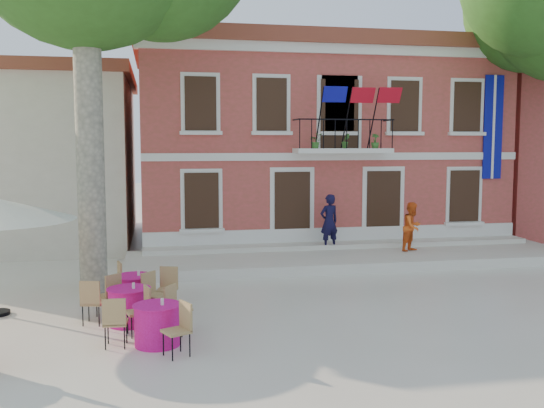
{
  "coord_description": "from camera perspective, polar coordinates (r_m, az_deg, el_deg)",
  "views": [
    {
      "loc": [
        -4.03,
        -13.57,
        3.74
      ],
      "look_at": [
        -0.76,
        3.5,
        1.99
      ],
      "focal_mm": 40.0,
      "sensor_mm": 36.0,
      "label": 1
    }
  ],
  "objects": [
    {
      "name": "ground",
      "position": [
        14.64,
        5.58,
        -9.09
      ],
      "size": [
        90.0,
        90.0,
        0.0
      ],
      "primitive_type": "plane",
      "color": "beige",
      "rests_on": "ground"
    },
    {
      "name": "main_building",
      "position": [
        24.32,
        3.52,
        5.82
      ],
      "size": [
        13.5,
        9.59,
        7.5
      ],
      "color": "#C94849",
      "rests_on": "ground"
    },
    {
      "name": "neighbor_west",
      "position": [
        25.17,
        -23.47,
        4.07
      ],
      "size": [
        9.4,
        9.4,
        6.4
      ],
      "color": "beige",
      "rests_on": "ground"
    },
    {
      "name": "terrace",
      "position": [
        19.29,
        7.6,
        -5.04
      ],
      "size": [
        14.0,
        3.4,
        0.3
      ],
      "primitive_type": "cube",
      "color": "silver",
      "rests_on": "ground"
    },
    {
      "name": "pedestrian_navy",
      "position": [
        19.76,
        5.4,
        -1.68
      ],
      "size": [
        0.75,
        0.6,
        1.8
      ],
      "primitive_type": "imported",
      "rotation": [
        0.0,
        0.0,
        3.43
      ],
      "color": "black",
      "rests_on": "terrace"
    },
    {
      "name": "pedestrian_orange",
      "position": [
        19.86,
        13.08,
        -2.1
      ],
      "size": [
        0.96,
        0.91,
        1.57
      ],
      "primitive_type": "imported",
      "rotation": [
        0.0,
        0.0,
        0.58
      ],
      "color": "orange",
      "rests_on": "terrace"
    },
    {
      "name": "cafe_table_0",
      "position": [
        11.63,
        -10.75,
        -10.9
      ],
      "size": [
        1.68,
        1.87,
        0.95
      ],
      "color": "#E11599",
      "rests_on": "ground"
    },
    {
      "name": "cafe_table_1",
      "position": [
        13.0,
        -13.3,
        -9.17
      ],
      "size": [
        1.8,
        1.81,
        0.95
      ],
      "color": "#E11599",
      "rests_on": "ground"
    },
    {
      "name": "cafe_table_3",
      "position": [
        14.18,
        -12.81,
        -7.91
      ],
      "size": [
        1.82,
        1.79,
        0.95
      ],
      "color": "#E11599",
      "rests_on": "ground"
    }
  ]
}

